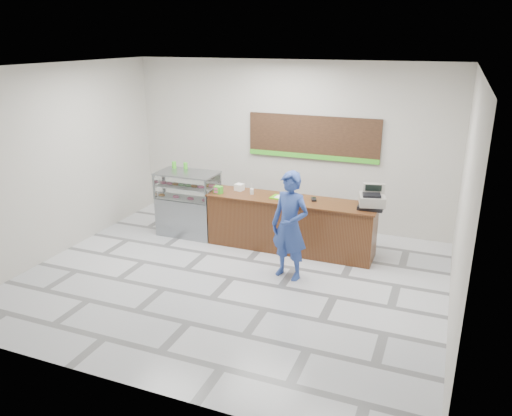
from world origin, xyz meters
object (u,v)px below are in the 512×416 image
at_px(sales_counter, 290,224).
at_px(display_case, 188,203).
at_px(serving_tray, 281,198).
at_px(customer, 290,226).
at_px(cash_register, 372,199).

relative_size(sales_counter, display_case, 2.45).
distance_m(serving_tray, customer, 1.23).
relative_size(cash_register, serving_tray, 1.35).
bearing_deg(serving_tray, cash_register, 9.62).
relative_size(sales_counter, customer, 1.75).
relative_size(sales_counter, serving_tray, 7.93).
height_order(cash_register, serving_tray, cash_register).
bearing_deg(serving_tray, display_case, -172.87).
distance_m(cash_register, serving_tray, 1.69).
xyz_separation_m(display_case, cash_register, (3.72, 0.04, 0.51)).
bearing_deg(customer, cash_register, 59.67).
bearing_deg(sales_counter, customer, -73.11).
bearing_deg(display_case, sales_counter, -0.00).
bearing_deg(sales_counter, display_case, 180.00).
bearing_deg(display_case, cash_register, 0.56).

